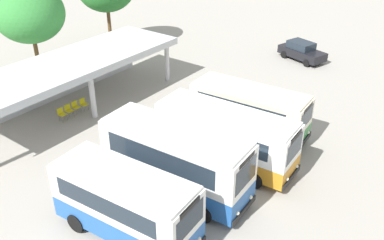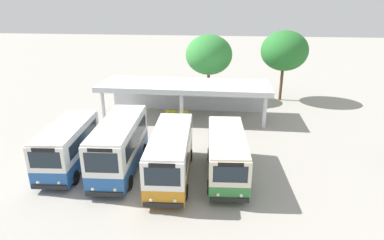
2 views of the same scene
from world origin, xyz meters
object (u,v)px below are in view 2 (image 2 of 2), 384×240
Objects in this scene: city_bus_middle_cream at (171,153)px; city_bus_fourth_amber at (227,153)px; waiting_chair_middle_seat at (180,114)px; city_bus_second_in_row at (120,144)px; waiting_chair_end_by_column at (167,113)px; waiting_chair_fourth_seat at (186,114)px; waiting_chair_second_from_end at (174,114)px; city_bus_nearest_orange at (68,145)px.

city_bus_middle_cream is 1.08× the size of city_bus_fourth_amber.
city_bus_fourth_amber is at bearing -66.11° from waiting_chair_middle_seat.
city_bus_second_in_row is at bearing 170.75° from city_bus_middle_cream.
waiting_chair_fourth_seat is at bearing -0.67° from waiting_chair_end_by_column.
waiting_chair_end_by_column is 1.00× the size of waiting_chair_second_from_end.
waiting_chair_second_from_end is at bearing 2.85° from waiting_chair_end_by_column.
waiting_chair_second_from_end is (0.60, 0.03, 0.00)m from waiting_chair_end_by_column.
city_bus_second_in_row is 7.11m from city_bus_fourth_amber.
city_bus_second_in_row reaches higher than city_bus_fourth_amber.
waiting_chair_second_from_end is (1.84, 10.51, -1.41)m from city_bus_second_in_row.
waiting_chair_second_from_end and waiting_chair_fourth_seat have the same top height.
city_bus_nearest_orange is 0.85× the size of city_bus_middle_cream.
city_bus_nearest_orange is 12.56m from waiting_chair_fourth_seat.
city_bus_second_in_row is 8.96× the size of waiting_chair_fourth_seat.
city_bus_middle_cream is 9.14× the size of waiting_chair_end_by_column.
city_bus_middle_cream reaches higher than waiting_chair_second_from_end.
waiting_chair_end_by_column is at bearing 65.75° from city_bus_nearest_orange.
waiting_chair_end_by_column is (-2.31, 11.06, -1.22)m from city_bus_middle_cream.
city_bus_second_in_row is 8.96× the size of waiting_chair_end_by_column.
city_bus_fourth_amber is (7.11, 0.02, -0.29)m from city_bus_second_in_row.
waiting_chair_second_from_end is at bearing 63.19° from city_bus_nearest_orange.
waiting_chair_middle_seat is at bearing 60.76° from city_bus_nearest_orange.
city_bus_second_in_row is 10.76m from waiting_chair_second_from_end.
city_bus_fourth_amber reaches higher than waiting_chair_end_by_column.
city_bus_nearest_orange is 0.87× the size of city_bus_second_in_row.
city_bus_fourth_amber is (3.55, 0.60, -0.10)m from city_bus_middle_cream.
waiting_chair_end_by_column is 1.00× the size of waiting_chair_fourth_seat.
city_bus_middle_cream is at bearing -78.19° from waiting_chair_end_by_column.
waiting_chair_middle_seat is (6.00, 10.71, -1.22)m from city_bus_nearest_orange.
city_bus_fourth_amber is 8.47× the size of waiting_chair_second_from_end.
waiting_chair_fourth_seat is (3.04, 10.46, -1.41)m from city_bus_second_in_row.
waiting_chair_middle_seat and waiting_chair_fourth_seat have the same top height.
waiting_chair_end_by_column is (-5.87, 10.46, -1.12)m from city_bus_fourth_amber.
city_bus_second_in_row is 8.96× the size of waiting_chair_second_from_end.
waiting_chair_middle_seat is at bearing 113.89° from city_bus_fourth_amber.
waiting_chair_second_from_end is (-5.27, 10.49, -1.12)m from city_bus_fourth_amber.
city_bus_fourth_amber reaches higher than waiting_chair_middle_seat.
waiting_chair_fourth_seat is at bearing 73.78° from city_bus_second_in_row.
waiting_chair_middle_seat is 0.61m from waiting_chair_fourth_seat.
waiting_chair_end_by_column is at bearing -177.15° from waiting_chair_second_from_end.
city_bus_nearest_orange is 12.34m from waiting_chair_middle_seat.
waiting_chair_fourth_seat is (1.80, -0.02, 0.00)m from waiting_chair_end_by_column.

